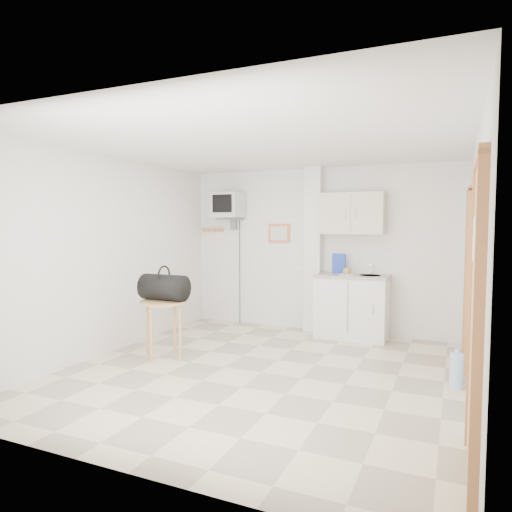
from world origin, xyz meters
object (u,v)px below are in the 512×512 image
at_px(crt_television, 228,206).
at_px(duffel_bag, 164,287).
at_px(water_bottle, 457,370).
at_px(round_table, 163,310).

xyz_separation_m(crt_television, duffel_bag, (0.11, -1.94, -1.07)).
bearing_deg(duffel_bag, crt_television, 94.32).
relative_size(crt_television, water_bottle, 5.42).
bearing_deg(round_table, duffel_bag, 103.14).
distance_m(duffel_bag, water_bottle, 3.40).
bearing_deg(duffel_bag, round_table, -75.72).
distance_m(crt_television, round_table, 2.40).
bearing_deg(water_bottle, crt_television, 154.10).
bearing_deg(water_bottle, round_table, -174.49).
relative_size(round_table, water_bottle, 1.78).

